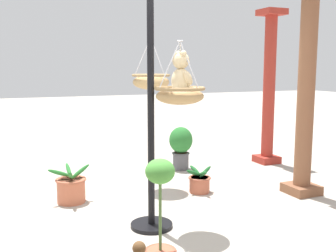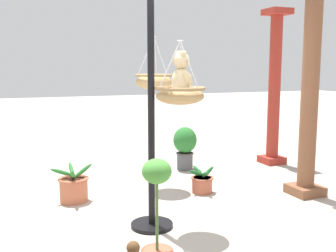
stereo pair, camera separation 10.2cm
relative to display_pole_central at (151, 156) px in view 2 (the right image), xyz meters
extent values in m
plane|color=#A8A093|center=(0.20, 0.02, -0.76)|extent=(40.00, 40.00, 0.00)
cylinder|color=black|center=(0.00, 0.00, 0.44)|extent=(0.07, 0.07, 2.39)
cylinder|color=black|center=(0.00, 0.00, -0.74)|extent=(0.44, 0.44, 0.04)
ellipsoid|color=#A37F51|center=(0.15, 0.25, 0.61)|extent=(0.48, 0.48, 0.17)
torus|color=olive|center=(0.15, 0.25, 0.69)|extent=(0.50, 0.50, 0.04)
ellipsoid|color=silver|center=(0.15, 0.25, 0.63)|extent=(0.42, 0.42, 0.14)
cylinder|color=#B7B7BC|center=(0.25, 0.30, 0.92)|extent=(0.21, 0.13, 0.47)
cylinder|color=#B7B7BC|center=(0.05, 0.30, 0.92)|extent=(0.21, 0.13, 0.47)
cylinder|color=#B7B7BC|center=(0.15, 0.14, 0.92)|extent=(0.01, 0.23, 0.47)
torus|color=#B7B7BC|center=(0.15, 0.25, 1.15)|extent=(0.06, 0.06, 0.01)
ellipsoid|color=#D1B789|center=(0.15, 0.26, 0.76)|extent=(0.22, 0.18, 0.25)
sphere|color=#D1B789|center=(0.15, 0.26, 0.96)|extent=(0.21, 0.21, 0.17)
ellipsoid|color=beige|center=(0.15, 0.32, 0.95)|extent=(0.09, 0.08, 0.05)
sphere|color=black|center=(0.15, 0.34, 0.95)|extent=(0.02, 0.02, 0.02)
sphere|color=#D1B789|center=(0.09, 0.26, 1.03)|extent=(0.06, 0.06, 0.06)
sphere|color=#D1B789|center=(0.21, 0.26, 1.03)|extent=(0.06, 0.06, 0.06)
ellipsoid|color=#D1B789|center=(0.04, 0.29, 0.79)|extent=(0.07, 0.12, 0.16)
ellipsoid|color=#D1B789|center=(0.26, 0.29, 0.79)|extent=(0.07, 0.12, 0.16)
ellipsoid|color=#D1B789|center=(0.09, 0.35, 0.67)|extent=(0.08, 0.15, 0.08)
ellipsoid|color=#D1B789|center=(0.21, 0.35, 0.67)|extent=(0.08, 0.15, 0.08)
ellipsoid|color=tan|center=(-1.35, 0.51, 0.70)|extent=(0.49, 0.49, 0.20)
torus|color=#97794E|center=(-1.35, 0.51, 0.79)|extent=(0.52, 0.52, 0.04)
ellipsoid|color=silver|center=(-1.35, 0.51, 0.72)|extent=(0.43, 0.43, 0.17)
cylinder|color=#B7B7BC|center=(-1.26, 0.57, 1.04)|extent=(0.21, 0.13, 0.51)
cylinder|color=#B7B7BC|center=(-1.45, 0.57, 1.04)|extent=(0.21, 0.13, 0.51)
cylinder|color=#B7B7BC|center=(-1.35, 0.40, 1.04)|extent=(0.01, 0.24, 0.51)
torus|color=#B7B7BC|center=(-1.35, 0.51, 1.30)|extent=(0.06, 0.06, 0.01)
cylinder|color=#9E2D23|center=(-1.93, 2.89, 0.50)|extent=(0.20, 0.20, 2.52)
cube|color=#9E2D23|center=(-1.93, 2.89, -0.70)|extent=(0.37, 0.37, 0.12)
cube|color=#9E2D23|center=(-1.93, 2.89, 1.81)|extent=(0.39, 0.39, 0.10)
cylinder|color=brown|center=(-0.30, 2.23, 0.61)|extent=(0.22, 0.22, 2.74)
cube|color=brown|center=(-0.30, 2.23, -0.70)|extent=(0.40, 0.40, 0.12)
sphere|color=brown|center=(1.46, -0.63, -0.25)|extent=(0.09, 0.09, 0.09)
cylinder|color=#4C4C51|center=(-2.09, 1.30, -0.62)|extent=(0.26, 0.26, 0.28)
torus|color=#444449|center=(-2.09, 1.30, -0.49)|extent=(0.29, 0.29, 0.03)
cylinder|color=#382819|center=(-2.09, 1.30, -0.50)|extent=(0.23, 0.23, 0.03)
ellipsoid|color=#28702D|center=(-2.09, 1.30, -0.27)|extent=(0.38, 0.38, 0.42)
torus|color=#9C4E37|center=(1.04, -0.32, -0.52)|extent=(0.26, 0.26, 0.03)
cylinder|color=#382819|center=(1.04, -0.32, -0.52)|extent=(0.20, 0.20, 0.03)
cylinder|color=#4C6B38|center=(1.04, -0.32, -0.24)|extent=(0.02, 0.02, 0.54)
ellipsoid|color=#478E38|center=(1.04, -0.32, 0.12)|extent=(0.23, 0.23, 0.19)
cylinder|color=#AD563D|center=(-0.86, 1.01, -0.66)|extent=(0.27, 0.27, 0.21)
torus|color=#9C4E37|center=(-0.86, 1.01, -0.56)|extent=(0.30, 0.30, 0.03)
cylinder|color=#382819|center=(-0.86, 1.01, -0.57)|extent=(0.24, 0.24, 0.03)
ellipsoid|color=#1E5B28|center=(-0.76, 1.01, -0.48)|extent=(0.23, 0.06, 0.13)
ellipsoid|color=#1E5B28|center=(-0.87, 1.10, -0.49)|extent=(0.07, 0.21, 0.17)
ellipsoid|color=#1E5B28|center=(-0.96, 0.99, -0.48)|extent=(0.23, 0.09, 0.12)
ellipsoid|color=#1E5B28|center=(-0.85, 0.91, -0.48)|extent=(0.07, 0.23, 0.13)
cylinder|color=#BC6042|center=(-1.12, -0.64, -0.61)|extent=(0.34, 0.34, 0.30)
torus|color=#A9573B|center=(-1.12, -0.64, -0.47)|extent=(0.38, 0.38, 0.03)
cylinder|color=#382819|center=(-1.12, -0.64, -0.48)|extent=(0.30, 0.30, 0.03)
ellipsoid|color=#28702D|center=(-1.00, -0.66, -0.38)|extent=(0.28, 0.10, 0.17)
ellipsoid|color=#28702D|center=(-1.15, -0.52, -0.39)|extent=(0.10, 0.27, 0.19)
ellipsoid|color=#28702D|center=(-1.26, -0.64, -0.38)|extent=(0.28, 0.06, 0.16)
ellipsoid|color=#28702D|center=(-1.13, -0.77, -0.38)|extent=(0.06, 0.29, 0.15)
camera|label=1|loc=(3.78, -1.41, 0.89)|focal=43.18mm
camera|label=2|loc=(3.82, -1.32, 0.89)|focal=43.18mm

